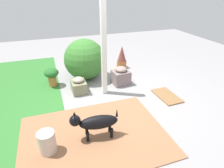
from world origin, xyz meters
The scene contains 11 objects.
ground_plane centered at (0.00, 0.00, 0.00)m, with size 12.00×12.00×0.00m, color gray.
brick_path centered at (-1.13, 0.61, 0.01)m, with size 1.80×2.40×0.02m, color #9C6946.
porch_pillar centered at (0.24, 0.01, 1.04)m, with size 0.11×0.11×2.08m, color white.
stone_planter_nearest centered at (0.54, -0.51, 0.21)m, with size 0.41×0.45×0.47m.
stone_planter_mid centered at (0.45, 0.58, 0.17)m, with size 0.42×0.33×0.38m.
round_shrub centered at (1.17, 0.27, 0.54)m, with size 1.07×1.07×1.07m, color #3A792F.
terracotta_pot_broad centered at (0.99, 1.15, 0.29)m, with size 0.35×0.35×0.46m.
terracotta_pot_spiky centered at (1.54, -0.93, 0.32)m, with size 0.29×0.29×0.68m.
dog centered at (-1.16, 0.59, 0.31)m, with size 0.28×0.78×0.54m.
ceramic_urn centered at (-1.24, 1.35, 0.18)m, with size 0.26×0.26×0.37m, color beige.
doormat centered at (-0.40, -1.28, 0.01)m, with size 0.72×0.41×0.03m, color olive.
Camera 1 is at (-3.56, 1.12, 2.27)m, focal length 30.68 mm.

